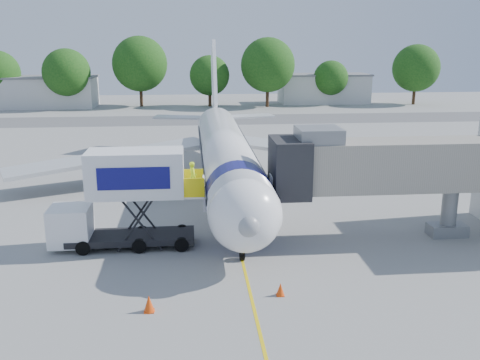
{
  "coord_description": "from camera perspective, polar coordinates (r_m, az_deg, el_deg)",
  "views": [
    {
      "loc": [
        -2.54,
        -35.69,
        11.28
      ],
      "look_at": [
        0.3,
        -5.03,
        3.2
      ],
      "focal_mm": 40.0,
      "sensor_mm": 36.0,
      "label": 1
    }
  ],
  "objects": [
    {
      "name": "tree_c",
      "position": [
        95.64,
        -10.65,
        12.08
      ],
      "size": [
        9.44,
        9.44,
        12.04
      ],
      "color": "#382314",
      "rests_on": "ground"
    },
    {
      "name": "ground",
      "position": [
        37.51,
        -1.17,
        -2.8
      ],
      "size": [
        160.0,
        160.0,
        0.0
      ],
      "primitive_type": "plane",
      "color": "gray",
      "rests_on": "ground"
    },
    {
      "name": "tree_b",
      "position": [
        94.84,
        -18.02,
        10.85
      ],
      "size": [
        7.85,
        7.85,
        10.0
      ],
      "color": "#382314",
      "rests_on": "ground"
    },
    {
      "name": "ground_tug",
      "position": [
        23.63,
        12.29,
        -12.27
      ],
      "size": [
        3.71,
        2.74,
        1.33
      ],
      "rotation": [
        0.0,
        0.0,
        0.35
      ],
      "color": "white",
      "rests_on": "ground"
    },
    {
      "name": "jet_bridge",
      "position": [
        31.34,
        14.49,
        1.44
      ],
      "size": [
        13.9,
        3.2,
        6.6
      ],
      "color": "gray",
      "rests_on": "ground"
    },
    {
      "name": "outbuilding_left",
      "position": [
        99.39,
        -20.37,
        8.83
      ],
      "size": [
        18.4,
        8.4,
        5.3
      ],
      "color": "beige",
      "rests_on": "ground"
    },
    {
      "name": "catering_hiloader",
      "position": [
        30.16,
        -12.19,
        -2.05
      ],
      "size": [
        8.5,
        2.44,
        5.5
      ],
      "color": "black",
      "rests_on": "ground"
    },
    {
      "name": "tree_f",
      "position": [
        98.24,
        9.66,
        10.68
      ],
      "size": [
        6.13,
        6.13,
        7.81
      ],
      "color": "#382314",
      "rests_on": "ground"
    },
    {
      "name": "guidance_line",
      "position": [
        37.51,
        -1.17,
        -2.79
      ],
      "size": [
        0.15,
        70.0,
        0.01
      ],
      "primitive_type": "cube",
      "color": "yellow",
      "rests_on": "ground"
    },
    {
      "name": "safety_cone_b",
      "position": [
        23.75,
        -9.68,
        -12.9
      ],
      "size": [
        0.47,
        0.47,
        0.75
      ],
      "color": "#E8430C",
      "rests_on": "ground"
    },
    {
      "name": "safety_cone_a",
      "position": [
        24.86,
        4.33,
        -11.57
      ],
      "size": [
        0.39,
        0.39,
        0.62
      ],
      "color": "#E8430C",
      "rests_on": "ground"
    },
    {
      "name": "tree_e",
      "position": [
        93.37,
        2.98,
        12.16
      ],
      "size": [
        9.25,
        9.25,
        11.79
      ],
      "color": "#382314",
      "rests_on": "ground"
    },
    {
      "name": "taxiway_strip",
      "position": [
        78.54,
        -3.41,
        6.43
      ],
      "size": [
        120.0,
        10.0,
        0.01
      ],
      "primitive_type": "cube",
      "color": "#59595B",
      "rests_on": "ground"
    },
    {
      "name": "outbuilding_right",
      "position": [
        101.09,
        8.9,
        9.64
      ],
      "size": [
        16.4,
        7.4,
        5.3
      ],
      "color": "beige",
      "rests_on": "ground"
    },
    {
      "name": "tree_g",
      "position": [
        102.07,
        18.27,
        11.27
      ],
      "size": [
        8.33,
        8.33,
        10.62
      ],
      "color": "#382314",
      "rests_on": "ground"
    },
    {
      "name": "aircraft",
      "position": [
        40.75,
        -1.62,
        2.9
      ],
      "size": [
        34.17,
        37.73,
        11.35
      ],
      "color": "white",
      "rests_on": "ground"
    },
    {
      "name": "tree_d",
      "position": [
        94.39,
        -3.27,
        11.07
      ],
      "size": [
        6.9,
        6.9,
        8.8
      ],
      "color": "#382314",
      "rests_on": "ground"
    }
  ]
}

